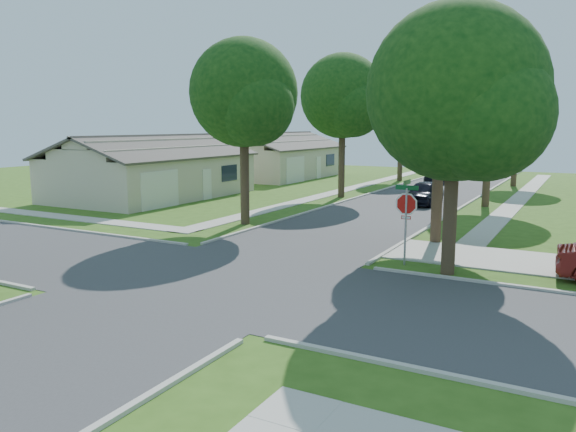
# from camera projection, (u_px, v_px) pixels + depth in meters

# --- Properties ---
(ground) EXTENTS (100.00, 100.00, 0.00)m
(ground) POSITION_uv_depth(u_px,v_px,m) (215.00, 279.00, 17.77)
(ground) COLOR #325417
(ground) RESTS_ON ground
(road_ns) EXTENTS (7.00, 100.00, 0.02)m
(road_ns) POSITION_uv_depth(u_px,v_px,m) (215.00, 279.00, 17.77)
(road_ns) COLOR #333335
(road_ns) RESTS_ON ground
(sidewalk_ne) EXTENTS (1.20, 40.00, 0.04)m
(sidewalk_ne) POSITION_uv_depth(u_px,v_px,m) (520.00, 198.00, 37.42)
(sidewalk_ne) COLOR #9E9B91
(sidewalk_ne) RESTS_ON ground
(sidewalk_nw) EXTENTS (1.20, 40.00, 0.04)m
(sidewalk_nw) POSITION_uv_depth(u_px,v_px,m) (350.00, 189.00, 43.18)
(sidewalk_nw) COLOR #9E9B91
(sidewalk_nw) RESTS_ON ground
(driveway) EXTENTS (8.80, 3.60, 0.05)m
(driveway) POSITION_uv_depth(u_px,v_px,m) (511.00, 260.00, 20.19)
(driveway) COLOR #9E9B91
(driveway) RESTS_ON ground
(stop_sign_ne) EXTENTS (1.05, 0.80, 2.98)m
(stop_sign_ne) POSITION_uv_depth(u_px,v_px,m) (406.00, 208.00, 19.30)
(stop_sign_ne) COLOR gray
(stop_sign_ne) RESTS_ON ground
(tree_e_near) EXTENTS (4.97, 4.80, 8.28)m
(tree_e_near) POSITION_uv_depth(u_px,v_px,m) (442.00, 105.00, 22.43)
(tree_e_near) COLOR #38281C
(tree_e_near) RESTS_ON ground
(tree_e_mid) EXTENTS (5.59, 5.40, 9.21)m
(tree_e_mid) POSITION_uv_depth(u_px,v_px,m) (492.00, 101.00, 32.73)
(tree_e_mid) COLOR #38281C
(tree_e_mid) RESTS_ON ground
(tree_e_far) EXTENTS (5.17, 5.00, 8.72)m
(tree_e_far) POSITION_uv_depth(u_px,v_px,m) (519.00, 111.00, 44.04)
(tree_e_far) COLOR #38281C
(tree_e_far) RESTS_ON ground
(tree_w_near) EXTENTS (5.38, 5.20, 8.97)m
(tree_w_near) POSITION_uv_depth(u_px,v_px,m) (245.00, 98.00, 26.79)
(tree_w_near) COLOR #38281C
(tree_w_near) RESTS_ON ground
(tree_w_mid) EXTENTS (5.80, 5.60, 9.56)m
(tree_w_mid) POSITION_uv_depth(u_px,v_px,m) (343.00, 100.00, 37.13)
(tree_w_mid) COLOR #38281C
(tree_w_mid) RESTS_ON ground
(tree_w_far) EXTENTS (4.76, 4.60, 8.04)m
(tree_w_far) POSITION_uv_depth(u_px,v_px,m) (402.00, 117.00, 48.56)
(tree_w_far) COLOR #38281C
(tree_w_far) RESTS_ON ground
(tree_ne_corner) EXTENTS (5.80, 5.60, 8.66)m
(tree_ne_corner) POSITION_uv_depth(u_px,v_px,m) (457.00, 101.00, 17.52)
(tree_ne_corner) COLOR #38281C
(tree_ne_corner) RESTS_ON ground
(house_nw_near) EXTENTS (8.42, 13.60, 4.23)m
(house_nw_near) POSITION_uv_depth(u_px,v_px,m) (153.00, 175.00, 38.08)
(house_nw_near) COLOR #C1B098
(house_nw_near) RESTS_ON ground
(house_nw_far) EXTENTS (8.42, 13.60, 4.23)m
(house_nw_far) POSITION_uv_depth(u_px,v_px,m) (277.00, 161.00, 52.81)
(house_nw_far) COLOR #C1B098
(house_nw_far) RESTS_ON ground
(car_curb_east) EXTENTS (1.73, 4.26, 1.45)m
(car_curb_east) POSITION_uv_depth(u_px,v_px,m) (424.00, 193.00, 34.56)
(car_curb_east) COLOR black
(car_curb_east) RESTS_ON ground
(car_curb_west) EXTENTS (1.97, 4.24, 1.20)m
(car_curb_west) POSITION_uv_depth(u_px,v_px,m) (437.00, 177.00, 46.92)
(car_curb_west) COLOR black
(car_curb_west) RESTS_ON ground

